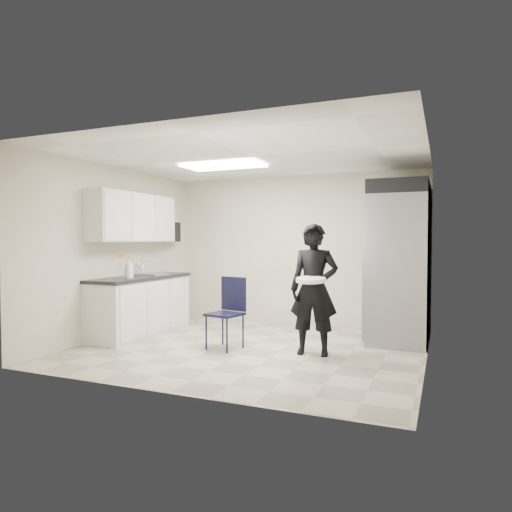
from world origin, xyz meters
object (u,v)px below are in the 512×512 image
at_px(folding_chair, 225,314).
at_px(man_tuxedo, 314,289).
at_px(lower_counter, 141,307).
at_px(commercial_fridge, 399,269).

relative_size(folding_chair, man_tuxedo, 0.56).
height_order(lower_counter, man_tuxedo, man_tuxedo).
bearing_deg(folding_chair, man_tuxedo, 19.91).
bearing_deg(man_tuxedo, commercial_fridge, 47.61).
relative_size(lower_counter, commercial_fridge, 0.90).
height_order(commercial_fridge, man_tuxedo, commercial_fridge).
bearing_deg(folding_chair, lower_counter, 179.32).
bearing_deg(commercial_fridge, lower_counter, -164.12).
distance_m(lower_counter, man_tuxedo, 2.88).
bearing_deg(man_tuxedo, lower_counter, 169.48).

